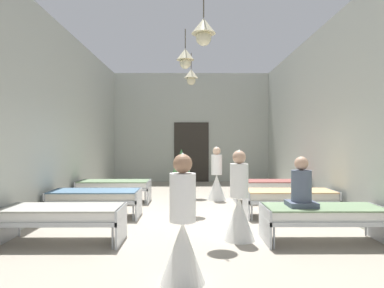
% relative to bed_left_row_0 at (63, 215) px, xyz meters
% --- Properties ---
extents(ground_plane, '(6.86, 14.11, 0.10)m').
position_rel_bed_left_row_0_xyz_m(ground_plane, '(2.08, 1.90, -0.49)').
color(ground_plane, '#9E9384').
extents(room_shell, '(6.66, 13.71, 4.40)m').
position_rel_bed_left_row_0_xyz_m(room_shell, '(2.08, 3.28, 1.77)').
color(room_shell, '#B2B7AD').
rests_on(room_shell, ground).
extents(bed_left_row_0, '(1.90, 0.84, 0.57)m').
position_rel_bed_left_row_0_xyz_m(bed_left_row_0, '(0.00, 0.00, 0.00)').
color(bed_left_row_0, '#B7BCC1').
rests_on(bed_left_row_0, ground).
extents(bed_right_row_0, '(1.90, 0.84, 0.57)m').
position_rel_bed_left_row_0_xyz_m(bed_right_row_0, '(4.16, 0.00, 0.00)').
color(bed_right_row_0, '#B7BCC1').
rests_on(bed_right_row_0, ground).
extents(bed_left_row_1, '(1.90, 0.84, 0.57)m').
position_rel_bed_left_row_0_xyz_m(bed_left_row_1, '(0.00, 1.90, 0.00)').
color(bed_left_row_1, '#B7BCC1').
rests_on(bed_left_row_1, ground).
extents(bed_right_row_1, '(1.90, 0.84, 0.57)m').
position_rel_bed_left_row_0_xyz_m(bed_right_row_1, '(4.16, 1.90, 0.00)').
color(bed_right_row_1, '#B7BCC1').
rests_on(bed_right_row_1, ground).
extents(bed_left_row_2, '(1.90, 0.84, 0.57)m').
position_rel_bed_left_row_0_xyz_m(bed_left_row_2, '(0.00, 3.80, 0.00)').
color(bed_left_row_2, '#B7BCC1').
rests_on(bed_left_row_2, ground).
extents(bed_right_row_2, '(1.90, 0.84, 0.57)m').
position_rel_bed_left_row_0_xyz_m(bed_right_row_2, '(4.16, 3.80, 0.00)').
color(bed_right_row_2, '#B7BCC1').
rests_on(bed_right_row_2, ground).
extents(nurse_near_aisle, '(0.52, 0.52, 1.49)m').
position_rel_bed_left_row_0_xyz_m(nurse_near_aisle, '(1.95, -1.62, 0.09)').
color(nurse_near_aisle, white).
rests_on(nurse_near_aisle, ground).
extents(nurse_mid_aisle, '(0.52, 0.52, 1.49)m').
position_rel_bed_left_row_0_xyz_m(nurse_mid_aisle, '(2.83, 0.12, 0.09)').
color(nurse_mid_aisle, white).
rests_on(nurse_mid_aisle, ground).
extents(nurse_far_aisle, '(0.52, 0.52, 1.49)m').
position_rel_bed_left_row_0_xyz_m(nurse_far_aisle, '(2.77, 4.13, 0.09)').
color(nurse_far_aisle, white).
rests_on(nurse_far_aisle, ground).
extents(patient_seated_primary, '(0.44, 0.44, 0.80)m').
position_rel_bed_left_row_0_xyz_m(patient_seated_primary, '(3.81, -0.01, 0.43)').
color(patient_seated_primary, '#515B70').
rests_on(patient_seated_primary, bed_right_row_0).
extents(potted_plant, '(0.65, 0.65, 1.36)m').
position_rel_bed_left_row_0_xyz_m(potted_plant, '(1.72, 6.70, 0.39)').
color(potted_plant, brown).
rests_on(potted_plant, ground).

